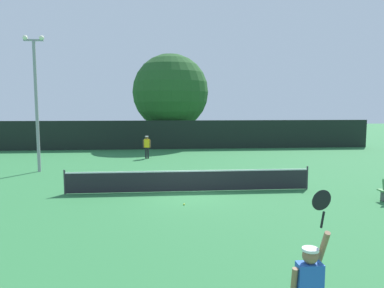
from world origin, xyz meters
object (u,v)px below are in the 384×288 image
(player_receiving, at_px, (147,145))
(parked_car_mid, at_px, (227,133))
(large_tree, at_px, (171,92))
(tennis_ball, at_px, (184,204))
(light_pole, at_px, (36,95))
(parked_car_near, at_px, (190,133))
(player_serving, at_px, (309,284))

(player_receiving, height_order, parked_car_mid, parked_car_mid)
(player_receiving, relative_size, large_tree, 0.19)
(tennis_ball, bearing_deg, parked_car_mid, 75.86)
(large_tree, bearing_deg, tennis_ball, -90.16)
(light_pole, height_order, parked_car_near, light_pole)
(player_serving, relative_size, player_receiving, 1.54)
(parked_car_mid, bearing_deg, player_receiving, -127.34)
(player_serving, bearing_deg, player_receiving, 98.94)
(tennis_ball, xyz_separation_m, parked_car_near, (2.36, 27.16, 0.74))
(large_tree, bearing_deg, player_receiving, -102.74)
(player_receiving, relative_size, tennis_ball, 24.35)
(player_serving, bearing_deg, tennis_ball, 99.27)
(light_pole, relative_size, parked_car_near, 1.78)
(player_serving, xyz_separation_m, parked_car_near, (0.99, 35.58, -0.35))
(player_serving, bearing_deg, light_pole, 119.98)
(tennis_ball, height_order, parked_car_mid, parked_car_mid)
(light_pole, xyz_separation_m, parked_car_near, (10.39, 19.29, -3.69))
(light_pole, bearing_deg, parked_car_mid, 51.31)
(light_pole, bearing_deg, large_tree, 59.10)
(tennis_ball, distance_m, light_pole, 12.09)
(tennis_ball, xyz_separation_m, parked_car_mid, (6.57, 26.11, 0.74))
(player_receiving, relative_size, light_pole, 0.21)
(tennis_ball, distance_m, large_tree, 22.00)
(large_tree, bearing_deg, parked_car_mid, 35.95)
(parked_car_mid, bearing_deg, parked_car_near, 160.80)
(player_serving, relative_size, large_tree, 0.29)
(tennis_ball, bearing_deg, player_receiving, 98.71)
(parked_car_near, bearing_deg, tennis_ball, -88.36)
(player_receiving, xyz_separation_m, light_pole, (-6.10, -4.72, 3.45))
(parked_car_near, xyz_separation_m, parked_car_mid, (4.21, -1.05, 0.00))
(large_tree, bearing_deg, parked_car_near, 68.25)
(tennis_ball, relative_size, parked_car_mid, 0.02)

